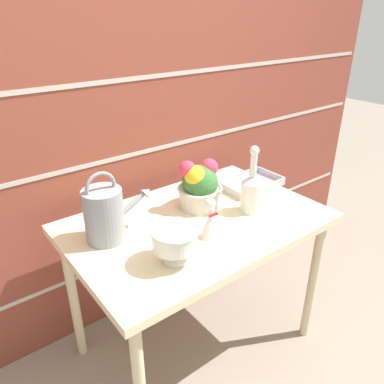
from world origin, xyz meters
name	(u,v)px	position (x,y,z in m)	size (l,w,h in m)	color
ground_plane	(196,342)	(0.00, 0.00, 0.00)	(12.00, 12.00, 0.00)	gray
brick_wall	(135,115)	(0.00, 0.49, 1.10)	(3.60, 0.08, 2.20)	brown
patio_table	(197,234)	(0.00, 0.00, 0.66)	(1.11, 0.73, 0.74)	beige
watering_can	(105,214)	(-0.38, 0.10, 0.85)	(0.30, 0.15, 0.29)	gray
crystal_pedestal_bowl	(175,239)	(-0.25, -0.18, 0.83)	(0.18, 0.18, 0.14)	silver
flower_planter	(200,186)	(0.08, 0.09, 0.84)	(0.21, 0.21, 0.23)	beige
glass_decanter	(251,190)	(0.24, -0.08, 0.84)	(0.09, 0.09, 0.31)	silver
figurine_vase	(210,222)	(-0.05, -0.14, 0.81)	(0.07, 0.07, 0.17)	white
wire_tray	(251,184)	(0.43, 0.10, 0.75)	(0.31, 0.20, 0.04)	#B7B7BC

